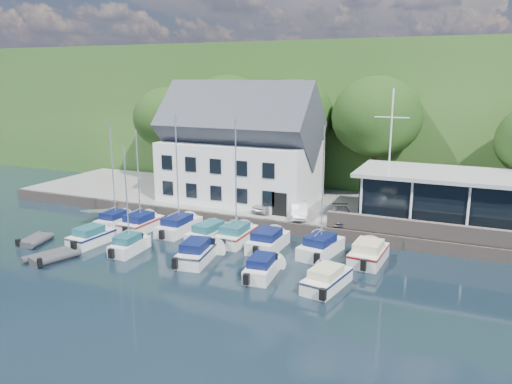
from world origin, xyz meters
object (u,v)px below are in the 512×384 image
at_px(boat_r1_1, 138,176).
at_px(boat_r2_2, 197,250).
at_px(dinghy_0, 36,239).
at_px(dinghy_1, 51,256).
at_px(car_dgrey, 341,215).
at_px(harbor_building, 240,154).
at_px(boat_r1_3, 210,231).
at_px(flagpole, 389,159).
at_px(boat_r1_5, 268,239).
at_px(club_pavilion, 442,197).
at_px(boat_r1_6, 323,192).
at_px(boat_r1_2, 177,179).
at_px(car_white, 300,210).
at_px(boat_r2_4, 327,277).
at_px(boat_r2_3, 263,265).
at_px(boat_r1_4, 236,183).
at_px(car_silver, 267,204).
at_px(boat_r1_7, 369,251).
at_px(boat_r2_0, 91,235).
at_px(boat_r1_0, 113,178).
at_px(boat_r2_1, 126,195).

height_order(boat_r1_1, boat_r2_2, boat_r1_1).
relative_size(dinghy_0, dinghy_1, 0.88).
height_order(car_dgrey, boat_r1_1, boat_r1_1).
xyz_separation_m(harbor_building, boat_r1_3, (1.78, -9.25, -4.62)).
xyz_separation_m(flagpole, boat_r1_5, (-7.48, -5.95, -5.53)).
xyz_separation_m(club_pavilion, boat_r1_6, (-7.39, -8.47, 1.58)).
relative_size(harbor_building, car_dgrey, 3.80).
bearing_deg(boat_r1_6, dinghy_1, -142.70).
bearing_deg(boat_r1_6, boat_r1_2, -171.79).
xyz_separation_m(harbor_building, car_white, (7.17, -3.67, -3.73)).
bearing_deg(boat_r1_1, boat_r2_4, -13.41).
bearing_deg(boat_r2_3, boat_r2_4, -7.43).
distance_m(club_pavilion, boat_r2_4, 15.03).
bearing_deg(boat_r1_5, boat_r1_4, 172.08).
relative_size(boat_r2_3, boat_r2_4, 0.95).
distance_m(car_white, boat_r1_6, 7.00).
bearing_deg(dinghy_1, harbor_building, 89.30).
height_order(car_silver, car_dgrey, car_silver).
height_order(boat_r1_2, boat_r1_7, boat_r1_2).
distance_m(car_dgrey, boat_r1_5, 7.08).
bearing_deg(car_silver, boat_r1_1, -138.54).
bearing_deg(boat_r1_5, boat_r2_0, -160.69).
bearing_deg(boat_r1_7, boat_r1_1, -175.97).
distance_m(car_white, boat_r2_0, 16.62).
xyz_separation_m(car_white, boat_r1_0, (-14.44, -5.68, 2.55)).
bearing_deg(boat_r2_1, flagpole, 29.92).
bearing_deg(dinghy_1, boat_r2_1, 60.67).
bearing_deg(car_white, harbor_building, 134.43).
relative_size(car_dgrey, flagpole, 0.36).
bearing_deg(boat_r2_2, boat_r1_0, 148.53).
bearing_deg(car_silver, dinghy_0, -134.06).
xyz_separation_m(flagpole, boat_r2_1, (-16.36, -10.69, -2.03)).
bearing_deg(boat_r2_1, boat_r1_5, 24.86).
bearing_deg(boat_r2_0, boat_r1_3, 34.48).
height_order(boat_r1_5, boat_r2_2, boat_r2_2).
relative_size(car_dgrey, dinghy_1, 1.16).
bearing_deg(dinghy_1, car_silver, 74.24).
distance_m(boat_r1_3, dinghy_0, 13.31).
relative_size(boat_r1_6, boat_r2_0, 1.76).
distance_m(boat_r2_0, dinghy_0, 4.35).
bearing_deg(harbor_building, boat_r1_1, -116.34).
xyz_separation_m(boat_r1_0, dinghy_1, (1.18, -8.30, -3.78)).
xyz_separation_m(boat_r1_1, boat_r1_2, (3.21, 0.79, -0.16)).
xyz_separation_m(boat_r1_2, boat_r1_3, (3.24, -0.62, -3.70)).
bearing_deg(boat_r1_3, car_white, 54.45).
height_order(boat_r1_4, boat_r1_5, boat_r1_4).
distance_m(boat_r2_1, dinghy_1, 6.55).
distance_m(club_pavilion, boat_r1_3, 18.57).
distance_m(car_white, boat_r1_5, 5.77).
bearing_deg(dinghy_1, boat_r2_3, 31.90).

